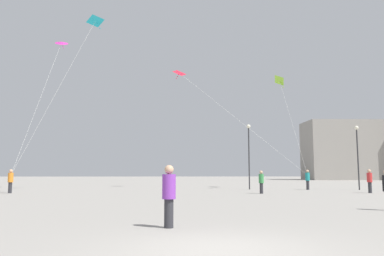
{
  "coord_description": "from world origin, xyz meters",
  "views": [
    {
      "loc": [
        -0.78,
        -7.9,
        1.5
      ],
      "look_at": [
        0.0,
        17.82,
        4.46
      ],
      "focal_mm": 36.42,
      "sensor_mm": 36.0,
      "label": 1
    }
  ],
  "objects_px": {
    "kite_magenta_diamond": "(61,43)",
    "person_in_green": "(261,181)",
    "person_in_orange": "(11,180)",
    "kite_crimson_delta": "(183,76)",
    "lamppost_west": "(357,147)",
    "lamppost_east": "(249,147)",
    "person_in_purple": "(169,193)",
    "building_left_hall": "(345,151)",
    "person_in_teal": "(308,179)",
    "kite_lime_delta": "(280,82)",
    "kite_cyan_delta": "(94,24)",
    "person_in_red": "(370,180)"
  },
  "relations": [
    {
      "from": "person_in_teal",
      "to": "kite_lime_delta",
      "type": "bearing_deg",
      "value": 140.5
    },
    {
      "from": "person_in_red",
      "to": "person_in_teal",
      "type": "height_order",
      "value": "person_in_teal"
    },
    {
      "from": "kite_lime_delta",
      "to": "lamppost_east",
      "type": "bearing_deg",
      "value": -153.21
    },
    {
      "from": "person_in_teal",
      "to": "building_left_hall",
      "type": "xyz_separation_m",
      "value": [
        24.42,
        48.54,
        5.31
      ]
    },
    {
      "from": "person_in_purple",
      "to": "kite_lime_delta",
      "type": "xyz_separation_m",
      "value": [
        10.1,
        26.29,
        9.48
      ]
    },
    {
      "from": "kite_magenta_diamond",
      "to": "kite_cyan_delta",
      "type": "xyz_separation_m",
      "value": [
        3.76,
        -3.05,
        0.75
      ]
    },
    {
      "from": "person_in_red",
      "to": "kite_magenta_diamond",
      "type": "xyz_separation_m",
      "value": [
        -25.59,
        7.61,
        12.87
      ]
    },
    {
      "from": "kite_crimson_delta",
      "to": "building_left_hall",
      "type": "distance_m",
      "value": 56.73
    },
    {
      "from": "person_in_orange",
      "to": "person_in_green",
      "type": "xyz_separation_m",
      "value": [
        18.47,
        -1.15,
        -0.06
      ]
    },
    {
      "from": "kite_magenta_diamond",
      "to": "lamppost_east",
      "type": "height_order",
      "value": "kite_magenta_diamond"
    },
    {
      "from": "person_in_purple",
      "to": "kite_crimson_delta",
      "type": "distance_m",
      "value": 30.24
    },
    {
      "from": "kite_crimson_delta",
      "to": "kite_magenta_diamond",
      "type": "bearing_deg",
      "value": -166.65
    },
    {
      "from": "kite_magenta_diamond",
      "to": "lamppost_west",
      "type": "bearing_deg",
      "value": -5.02
    },
    {
      "from": "kite_magenta_diamond",
      "to": "person_in_orange",
      "type": "bearing_deg",
      "value": -99.25
    },
    {
      "from": "person_in_orange",
      "to": "person_in_purple",
      "type": "distance_m",
      "value": 22.27
    },
    {
      "from": "kite_lime_delta",
      "to": "kite_cyan_delta",
      "type": "bearing_deg",
      "value": -167.82
    },
    {
      "from": "person_in_teal",
      "to": "person_in_purple",
      "type": "bearing_deg",
      "value": -96.85
    },
    {
      "from": "person_in_orange",
      "to": "person_in_red",
      "type": "height_order",
      "value": "person_in_orange"
    },
    {
      "from": "person_in_green",
      "to": "lamppost_west",
      "type": "bearing_deg",
      "value": -19.44
    },
    {
      "from": "person_in_red",
      "to": "kite_cyan_delta",
      "type": "bearing_deg",
      "value": -22.42
    },
    {
      "from": "kite_cyan_delta",
      "to": "lamppost_west",
      "type": "relative_size",
      "value": 2.46
    },
    {
      "from": "lamppost_west",
      "to": "kite_cyan_delta",
      "type": "bearing_deg",
      "value": -178.37
    },
    {
      "from": "kite_magenta_diamond",
      "to": "lamppost_east",
      "type": "xyz_separation_m",
      "value": [
        17.73,
        -1.05,
        -9.95
      ]
    },
    {
      "from": "person_in_red",
      "to": "building_left_hall",
      "type": "height_order",
      "value": "building_left_hall"
    },
    {
      "from": "kite_magenta_diamond",
      "to": "kite_lime_delta",
      "type": "bearing_deg",
      "value": 1.94
    },
    {
      "from": "person_in_purple",
      "to": "lamppost_west",
      "type": "xyz_separation_m",
      "value": [
        16.06,
        23.18,
        2.8
      ]
    },
    {
      "from": "person_in_green",
      "to": "building_left_hall",
      "type": "relative_size",
      "value": 0.1
    },
    {
      "from": "person_in_orange",
      "to": "person_in_green",
      "type": "height_order",
      "value": "person_in_orange"
    },
    {
      "from": "person_in_purple",
      "to": "kite_lime_delta",
      "type": "distance_m",
      "value": 29.71
    },
    {
      "from": "kite_magenta_diamond",
      "to": "lamppost_west",
      "type": "xyz_separation_m",
      "value": [
        27.2,
        -2.39,
        -10.09
      ]
    },
    {
      "from": "person_in_purple",
      "to": "kite_magenta_diamond",
      "type": "xyz_separation_m",
      "value": [
        -11.13,
        25.57,
        12.89
      ]
    },
    {
      "from": "lamppost_east",
      "to": "person_in_teal",
      "type": "bearing_deg",
      "value": -9.17
    },
    {
      "from": "person_in_teal",
      "to": "kite_crimson_delta",
      "type": "relative_size",
      "value": 0.14
    },
    {
      "from": "kite_cyan_delta",
      "to": "building_left_hall",
      "type": "relative_size",
      "value": 0.82
    },
    {
      "from": "person_in_purple",
      "to": "lamppost_east",
      "type": "bearing_deg",
      "value": -6.74
    },
    {
      "from": "kite_cyan_delta",
      "to": "lamppost_east",
      "type": "xyz_separation_m",
      "value": [
        13.97,
        2.0,
        -10.69
      ]
    },
    {
      "from": "building_left_hall",
      "to": "lamppost_west",
      "type": "distance_m",
      "value": 53.05
    },
    {
      "from": "person_in_purple",
      "to": "person_in_red",
      "type": "height_order",
      "value": "person_in_red"
    },
    {
      "from": "lamppost_east",
      "to": "person_in_purple",
      "type": "bearing_deg",
      "value": -105.06
    },
    {
      "from": "person_in_purple",
      "to": "person_in_green",
      "type": "bearing_deg",
      "value": -11.26
    },
    {
      "from": "kite_cyan_delta",
      "to": "lamppost_west",
      "type": "bearing_deg",
      "value": 1.63
    },
    {
      "from": "lamppost_east",
      "to": "kite_cyan_delta",
      "type": "bearing_deg",
      "value": -171.84
    },
    {
      "from": "person_in_green",
      "to": "person_in_purple",
      "type": "xyz_separation_m",
      "value": [
        -6.2,
        -17.43,
        0.03
      ]
    },
    {
      "from": "kite_magenta_diamond",
      "to": "kite_cyan_delta",
      "type": "height_order",
      "value": "kite_cyan_delta"
    },
    {
      "from": "person_in_green",
      "to": "kite_cyan_delta",
      "type": "distance_m",
      "value": 19.93
    },
    {
      "from": "person_in_green",
      "to": "kite_magenta_diamond",
      "type": "height_order",
      "value": "kite_magenta_diamond"
    },
    {
      "from": "kite_magenta_diamond",
      "to": "person_in_green",
      "type": "bearing_deg",
      "value": -25.15
    },
    {
      "from": "kite_crimson_delta",
      "to": "lamppost_west",
      "type": "relative_size",
      "value": 2.14
    },
    {
      "from": "person_in_orange",
      "to": "kite_cyan_delta",
      "type": "bearing_deg",
      "value": 62.98
    },
    {
      "from": "person_in_orange",
      "to": "person_in_teal",
      "type": "relative_size",
      "value": 1.0
    }
  ]
}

